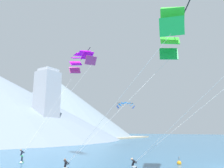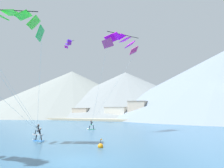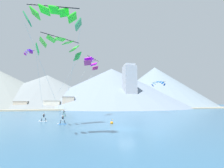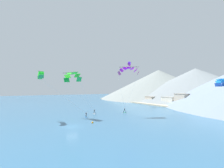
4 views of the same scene
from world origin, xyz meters
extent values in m
plane|color=#336084|center=(0.00, 0.00, 0.00)|extent=(400.00, 400.00, 0.00)
cube|color=#337FDB|center=(-10.18, 7.29, 0.04)|extent=(1.46, 0.51, 0.07)
cylinder|color=black|center=(-9.79, 7.27, 0.41)|extent=(0.23, 0.12, 0.69)
cylinder|color=black|center=(-10.58, 7.31, 0.41)|extent=(0.23, 0.12, 0.69)
cube|color=white|center=(-10.18, 7.29, 0.79)|extent=(0.23, 0.30, 0.12)
cylinder|color=black|center=(-10.18, 7.39, 1.10)|extent=(0.22, 0.42, 0.58)
cylinder|color=black|center=(-10.07, 7.28, 1.27)|extent=(0.10, 0.50, 0.38)
cylinder|color=black|center=(-10.30, 7.29, 1.27)|extent=(0.10, 0.50, 0.38)
cylinder|color=black|center=(-10.19, 7.11, 1.24)|extent=(0.52, 0.06, 0.03)
sphere|color=tan|center=(-10.17, 7.55, 1.45)|extent=(0.21, 0.21, 0.21)
cone|color=white|center=(-11.05, 7.33, 0.10)|extent=(0.32, 0.37, 0.36)
cube|color=white|center=(-14.49, 12.14, 0.04)|extent=(1.49, 0.65, 0.07)
cylinder|color=black|center=(-14.10, 12.20, 0.42)|extent=(0.25, 0.15, 0.71)
cylinder|color=black|center=(-14.88, 12.08, 0.42)|extent=(0.25, 0.15, 0.71)
cube|color=white|center=(-14.49, 12.14, 0.81)|extent=(0.27, 0.33, 0.12)
cylinder|color=black|center=(-14.50, 12.19, 1.13)|extent=(0.26, 0.34, 0.60)
cylinder|color=black|center=(-14.37, 12.11, 1.30)|extent=(0.16, 0.52, 0.39)
cylinder|color=black|center=(-14.59, 12.08, 1.30)|extent=(0.16, 0.52, 0.39)
cylinder|color=black|center=(-14.45, 11.92, 1.27)|extent=(0.52, 0.11, 0.03)
sphere|color=brown|center=(-14.51, 12.27, 1.52)|extent=(0.22, 0.22, 0.22)
cone|color=white|center=(-15.35, 12.01, 0.10)|extent=(0.35, 0.40, 0.36)
cube|color=#33B266|center=(-11.25, 23.53, 0.04)|extent=(1.27, 1.38, 0.07)
cylinder|color=black|center=(-10.99, 23.83, 0.45)|extent=(0.26, 0.28, 0.77)
cylinder|color=black|center=(-11.50, 23.23, 0.45)|extent=(0.26, 0.28, 0.77)
cube|color=#33B266|center=(-11.25, 23.53, 0.87)|extent=(0.41, 0.40, 0.12)
cylinder|color=black|center=(-11.31, 23.58, 1.22)|extent=(0.46, 0.44, 0.66)
cylinder|color=black|center=(-11.16, 23.62, 1.40)|extent=(0.48, 0.42, 0.42)
cylinder|color=black|center=(-11.32, 23.43, 1.40)|extent=(0.48, 0.42, 0.42)
cylinder|color=black|center=(-11.10, 23.40, 1.37)|extent=(0.36, 0.42, 0.03)
sphere|color=#9E7051|center=(-11.42, 23.67, 1.63)|extent=(0.23, 0.23, 0.23)
cone|color=white|center=(-11.81, 22.86, 0.10)|extent=(0.47, 0.46, 0.36)
cube|color=green|center=(-7.73, -6.57, 12.78)|extent=(0.76, 1.33, 1.03)
cube|color=#2CEB24|center=(-8.41, -6.50, 13.55)|extent=(0.99, 1.33, 0.85)
cube|color=#2CEB24|center=(-9.31, -6.45, 14.05)|extent=(1.10, 1.33, 0.57)
cube|color=#2CEB24|center=(-10.33, -6.43, 14.23)|extent=(1.09, 1.33, 0.22)
cube|color=#2CEB24|center=(-11.35, -6.43, 14.05)|extent=(1.07, 1.33, 0.57)
cube|color=#2CEB24|center=(-12.25, -6.46, 13.55)|extent=(0.96, 1.33, 0.85)
cube|color=green|center=(-12.93, -6.52, 12.78)|extent=(0.74, 1.32, 1.03)
cylinder|color=black|center=(-10.34, -7.02, 14.27)|extent=(5.36, 0.57, 0.10)
cylinder|color=silver|center=(-8.85, 0.26, 6.78)|extent=(2.72, 13.75, 11.09)
cylinder|color=silver|center=(-11.68, 0.29, 6.78)|extent=(2.99, 13.69, 11.09)
cube|color=green|center=(-7.82, 4.08, 12.32)|extent=(1.45, 1.93, 1.52)
cube|color=#36DB2F|center=(-8.43, 3.67, 13.53)|extent=(1.87, 2.13, 1.34)
cube|color=#36DB2F|center=(-9.46, 3.15, 14.36)|extent=(2.09, 2.28, 0.93)
cube|color=#36DB2F|center=(-10.74, 2.61, 14.65)|extent=(2.08, 2.34, 0.36)
cube|color=#36DB2F|center=(-12.05, 2.14, 14.36)|extent=(1.92, 2.32, 0.93)
cube|color=#36DB2F|center=(-13.16, 1.81, 13.53)|extent=(1.55, 2.24, 1.34)
cube|color=green|center=(-13.88, 1.69, 12.32)|extent=(1.03, 2.07, 1.52)
cylinder|color=black|center=(-10.42, 1.81, 14.54)|extent=(5.73, 3.19, 0.10)
cylinder|color=silver|center=(-11.08, 8.07, 6.45)|extent=(6.78, 7.74, 10.37)
cylinder|color=silver|center=(-14.25, 6.82, 6.45)|extent=(0.43, 10.22, 10.37)
cube|color=#BD3C88|center=(-2.41, 23.01, 14.65)|extent=(1.91, 1.75, 1.44)
cube|color=#CF0DE6|center=(-2.94, 22.35, 15.67)|extent=(2.09, 2.00, 1.27)
cube|color=#CF0DE6|center=(-3.53, 21.38, 16.34)|extent=(2.23, 2.10, 0.94)
cube|color=#CF0DE6|center=(-4.12, 20.22, 16.57)|extent=(2.31, 2.05, 0.48)
cube|color=#CF0DE6|center=(-4.62, 19.02, 16.34)|extent=(2.31, 1.89, 0.94)
cube|color=#CF0DE6|center=(-4.98, 17.94, 15.67)|extent=(2.25, 1.59, 1.27)
cube|color=#BD3C88|center=(-5.15, 17.12, 14.65)|extent=(2.14, 1.19, 1.44)
cylinder|color=black|center=(-3.35, 19.86, 16.73)|extent=(3.97, 5.45, 0.10)
cylinder|color=silver|center=(-6.65, 23.30, 7.71)|extent=(8.93, 0.25, 12.69)
cylinder|color=silver|center=(-8.13, 20.13, 7.71)|extent=(5.99, 6.60, 12.69)
cube|color=#1D3F92|center=(19.84, 28.02, 10.30)|extent=(1.42, 1.38, 0.81)
cube|color=#197ED5|center=(20.24, 27.59, 10.92)|extent=(1.54, 1.51, 0.65)
cube|color=#197ED5|center=(20.75, 27.03, 11.32)|extent=(1.61, 1.58, 0.42)
cube|color=#197ED5|center=(21.31, 26.41, 11.46)|extent=(1.62, 1.58, 0.14)
cube|color=#197ED5|center=(21.86, 25.78, 11.32)|extent=(1.62, 1.57, 0.42)
cube|color=#197ED5|center=(22.36, 25.21, 10.92)|extent=(1.56, 1.49, 0.65)
cube|color=#1D3F92|center=(22.74, 24.77, 10.30)|extent=(1.44, 1.35, 0.81)
cylinder|color=black|center=(21.77, 26.82, 11.44)|extent=(3.15, 3.39, 0.10)
cube|color=purple|center=(-27.26, 37.95, 22.08)|extent=(0.86, 1.19, 0.93)
cube|color=#7125EB|center=(-26.82, 37.77, 22.74)|extent=(1.09, 1.33, 0.88)
cube|color=#7125EB|center=(-26.25, 37.39, 23.19)|extent=(1.26, 1.37, 0.68)
cube|color=#7125EB|center=(-25.64, 36.87, 23.34)|extent=(1.35, 1.36, 0.38)
cube|color=#7125EB|center=(-25.09, 36.29, 23.19)|extent=(1.37, 1.28, 0.68)
cube|color=#7125EB|center=(-24.67, 35.74, 22.74)|extent=(1.33, 1.11, 0.88)
cube|color=purple|center=(-24.47, 35.31, 22.08)|extent=(1.18, 0.89, 0.93)
cylinder|color=black|center=(-25.32, 37.21, 23.22)|extent=(3.43, 1.96, 0.10)
sphere|color=orange|center=(-1.06, 5.76, 0.15)|extent=(0.56, 0.56, 0.56)
cylinder|color=black|center=(-1.06, 5.76, 0.65)|extent=(0.04, 0.04, 0.44)
cube|color=orange|center=(-0.97, 5.76, 0.83)|extent=(0.18, 0.01, 0.12)
cube|color=#BCAD8E|center=(0.00, 56.02, 0.35)|extent=(180.00, 10.00, 0.70)
cube|color=beige|center=(-34.62, 60.30, 2.05)|extent=(6.16, 4.11, 4.09)
cube|color=gray|center=(-34.62, 60.30, 4.24)|extent=(6.41, 4.27, 0.30)
cube|color=beige|center=(-12.13, 60.88, 3.28)|extent=(5.95, 5.49, 6.55)
cube|color=gray|center=(-12.13, 60.88, 6.70)|extent=(6.19, 5.71, 0.30)
cube|color=silver|center=(-20.22, 60.57, 2.23)|extent=(7.65, 4.62, 4.46)
cube|color=#99958B|center=(-20.22, 60.57, 4.61)|extent=(7.95, 4.81, 0.30)
cube|color=beige|center=(14.37, 58.67, 2.44)|extent=(6.84, 4.16, 4.87)
cube|color=gray|center=(14.37, 58.67, 5.02)|extent=(7.12, 4.33, 0.30)
cube|color=#A8ADB7|center=(22.28, 59.94, 12.62)|extent=(7.00, 7.00, 25.24)
cube|color=silver|center=(22.28, 59.94, 25.84)|extent=(5.60, 5.60, 1.20)
cone|color=gray|center=(-31.51, 105.61, 12.76)|extent=(106.33, 106.33, 25.52)
cone|color=gray|center=(21.66, 104.54, 16.65)|extent=(129.44, 129.44, 33.30)
cone|color=gray|center=(62.42, 101.89, 18.05)|extent=(97.70, 97.70, 36.10)
camera|label=1|loc=(-29.86, -3.24, 4.25)|focal=35.00mm
camera|label=2|loc=(8.50, -14.84, 3.87)|focal=35.00mm
camera|label=3|loc=(-7.65, -22.84, 4.22)|focal=24.00mm
camera|label=4|loc=(37.28, -10.23, 9.40)|focal=24.00mm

